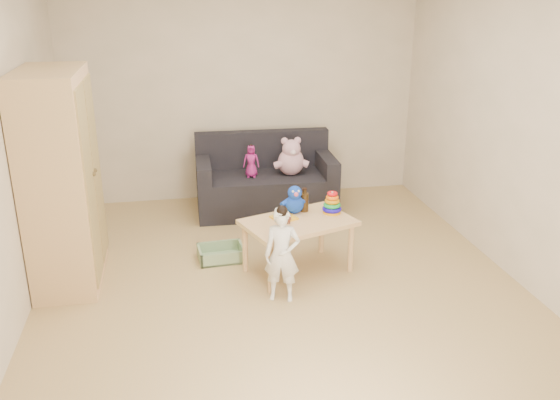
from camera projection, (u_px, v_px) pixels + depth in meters
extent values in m
plane|color=tan|center=(280.00, 281.00, 5.07)|extent=(4.50, 4.50, 0.00)
plane|color=beige|center=(243.00, 86.00, 6.69)|extent=(4.00, 0.00, 4.00)
plane|color=beige|center=(375.00, 256.00, 2.54)|extent=(4.00, 0.00, 4.00)
plane|color=beige|center=(8.00, 145.00, 4.27)|extent=(0.00, 4.50, 4.50)
plane|color=beige|center=(514.00, 123.00, 4.96)|extent=(0.00, 4.50, 4.50)
cube|color=#EFB583|center=(61.00, 180.00, 4.84)|extent=(0.49, 0.99, 1.78)
cube|color=black|center=(266.00, 192.00, 6.58)|extent=(1.53, 0.79, 0.42)
cube|color=#D4B674|center=(298.00, 246.00, 5.17)|extent=(1.05, 0.85, 0.48)
imported|color=white|center=(282.00, 256.00, 4.67)|extent=(0.32, 0.26, 0.76)
imported|color=#AA207A|center=(251.00, 162.00, 6.36)|extent=(0.20, 0.15, 0.34)
cylinder|color=#FBA80D|center=(332.00, 212.00, 5.26)|extent=(0.16, 0.16, 0.02)
cylinder|color=silver|center=(332.00, 202.00, 5.22)|extent=(0.02, 0.02, 0.19)
torus|color=#180BBB|center=(332.00, 209.00, 5.25)|extent=(0.17, 0.17, 0.04)
torus|color=green|center=(332.00, 205.00, 5.23)|extent=(0.15, 0.15, 0.04)
torus|color=orange|center=(332.00, 201.00, 5.22)|extent=(0.13, 0.13, 0.04)
torus|color=orange|center=(332.00, 197.00, 5.21)|extent=(0.11, 0.11, 0.03)
torus|color=red|center=(332.00, 194.00, 5.20)|extent=(0.09, 0.09, 0.03)
cylinder|color=black|center=(304.00, 202.00, 5.27)|extent=(0.07, 0.07, 0.17)
cylinder|color=black|center=(305.00, 192.00, 5.24)|extent=(0.03, 0.03, 0.05)
cylinder|color=black|center=(305.00, 189.00, 5.23)|extent=(0.04, 0.04, 0.01)
cube|color=yellow|center=(284.00, 218.00, 5.13)|extent=(0.25, 0.25, 0.01)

